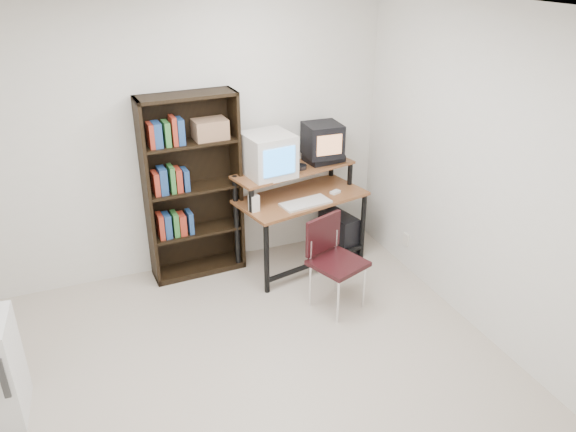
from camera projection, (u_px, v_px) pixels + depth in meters
name	position (u px, v px, depth m)	size (l,w,h in m)	color
floor	(253.00, 394.00, 4.05)	(4.00, 4.00, 0.01)	#C1B3A0
ceiling	(240.00, 13.00, 2.92)	(4.00, 4.00, 0.01)	white
back_wall	(180.00, 141.00, 5.16)	(4.00, 0.01, 2.60)	silver
right_wall	(505.00, 188.00, 4.15)	(0.01, 4.00, 2.60)	silver
computer_desk	(300.00, 199.00, 5.45)	(1.34, 0.87, 0.98)	brown
crt_monitor	(268.00, 155.00, 5.19)	(0.48, 0.48, 0.40)	beige
vcr	(324.00, 158.00, 5.57)	(0.36, 0.26, 0.08)	black
crt_tv	(323.00, 140.00, 5.46)	(0.35, 0.35, 0.32)	black
cd_spindle	(301.00, 168.00, 5.39)	(0.12, 0.12, 0.05)	#26262B
keyboard	(306.00, 204.00, 5.25)	(0.47, 0.21, 0.04)	beige
mousepad	(336.00, 194.00, 5.50)	(0.22, 0.18, 0.01)	black
mouse	(335.00, 193.00, 5.48)	(0.10, 0.06, 0.03)	white
desk_speaker	(254.00, 204.00, 5.09)	(0.08, 0.07, 0.17)	beige
pc_tower	(338.00, 232.00, 5.87)	(0.20, 0.45, 0.42)	black
school_chair	(332.00, 254.00, 4.86)	(0.53, 0.53, 0.83)	black
bookshelf	(192.00, 185.00, 5.22)	(0.90, 0.34, 1.77)	black
wall_outlet	(406.00, 239.00, 5.55)	(0.02, 0.08, 0.12)	beige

